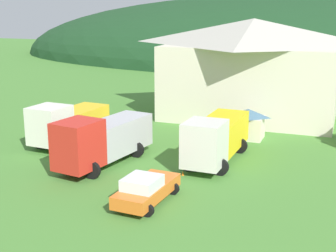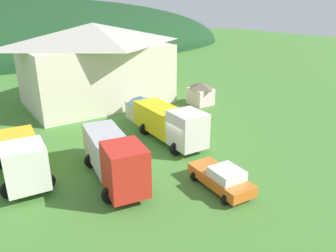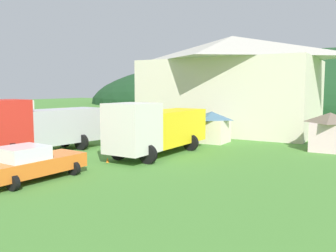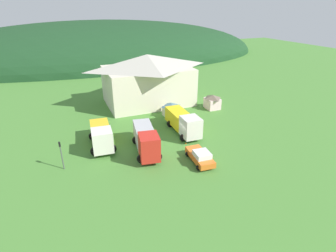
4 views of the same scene
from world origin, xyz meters
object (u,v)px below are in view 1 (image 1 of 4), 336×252
object	(u,v)px
depot_building	(252,67)
service_pickup_orange	(146,189)
heavy_rig_striped	(67,122)
play_shed_cream	(248,123)
traffic_cone_near_pickup	(183,175)
flatbed_truck_yellow	(216,137)
crane_truck_red	(102,139)

from	to	relation	value
depot_building	service_pickup_orange	xyz separation A→B (m)	(-1.12, -23.14, -3.99)
depot_building	heavy_rig_striped	size ratio (longest dim) A/B	2.20
heavy_rig_striped	play_shed_cream	bearing A→B (deg)	121.49
depot_building	heavy_rig_striped	distance (m)	18.86
play_shed_cream	traffic_cone_near_pickup	xyz separation A→B (m)	(-2.07, -10.18, -1.26)
depot_building	heavy_rig_striped	world-z (taller)	depot_building
traffic_cone_near_pickup	play_shed_cream	bearing A→B (deg)	78.51
depot_building	flatbed_truck_yellow	size ratio (longest dim) A/B	1.98
traffic_cone_near_pickup	flatbed_truck_yellow	bearing A→B (deg)	70.45
crane_truck_red	flatbed_truck_yellow	size ratio (longest dim) A/B	1.01
play_shed_cream	heavy_rig_striped	xyz separation A→B (m)	(-12.90, -6.53, 0.45)
depot_building	service_pickup_orange	size ratio (longest dim) A/B	3.43
depot_building	play_shed_cream	size ratio (longest dim) A/B	6.43
play_shed_cream	heavy_rig_striped	size ratio (longest dim) A/B	0.34
play_shed_cream	traffic_cone_near_pickup	world-z (taller)	play_shed_cream
flatbed_truck_yellow	traffic_cone_near_pickup	distance (m)	4.02
heavy_rig_striped	traffic_cone_near_pickup	size ratio (longest dim) A/B	13.63
depot_building	play_shed_cream	bearing A→B (deg)	-80.23
heavy_rig_striped	service_pickup_orange	xyz separation A→B (m)	(10.39, -8.53, -0.89)
depot_building	traffic_cone_near_pickup	bearing A→B (deg)	-92.13
play_shed_cream	crane_truck_red	bearing A→B (deg)	-127.37
depot_building	service_pickup_orange	bearing A→B (deg)	-92.78
crane_truck_red	traffic_cone_near_pickup	distance (m)	6.04
depot_building	crane_truck_red	world-z (taller)	depot_building
heavy_rig_striped	depot_building	bearing A→B (deg)	146.39
heavy_rig_striped	service_pickup_orange	distance (m)	13.47
heavy_rig_striped	traffic_cone_near_pickup	distance (m)	11.56
depot_building	flatbed_truck_yellow	xyz separation A→B (m)	(0.53, -14.86, -3.03)
crane_truck_red	play_shed_cream	bearing A→B (deg)	151.70
depot_building	flatbed_truck_yellow	distance (m)	15.17
crane_truck_red	flatbed_truck_yellow	bearing A→B (deg)	125.50
flatbed_truck_yellow	depot_building	bearing A→B (deg)	-176.46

